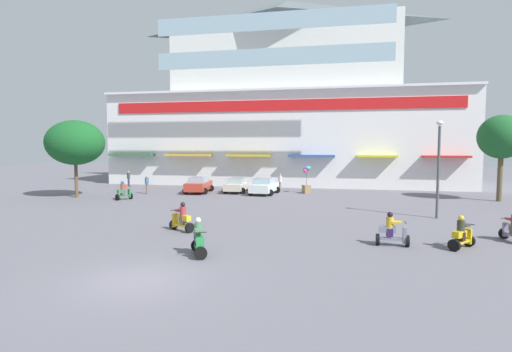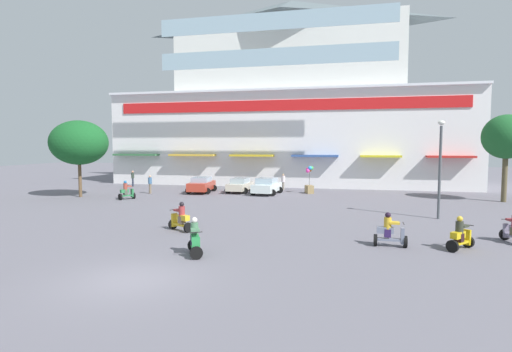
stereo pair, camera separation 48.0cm
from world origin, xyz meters
name	(u,v)px [view 2 (the right image)]	position (x,y,z in m)	size (l,w,h in m)	color
ground_plane	(237,215)	(0.00, 13.00, 0.00)	(128.00, 128.00, 0.00)	slate
colonial_building	(290,105)	(0.00, 36.16, 9.20)	(39.33, 16.87, 21.25)	white
plaza_tree_0	(79,143)	(-15.57, 18.51, 4.67)	(5.02, 4.40, 6.57)	brown
plaza_tree_1	(506,137)	(18.89, 23.43, 5.09)	(3.54, 3.68, 6.86)	brown
parked_car_0	(202,185)	(-6.53, 23.89, 0.75)	(2.59, 4.14, 1.46)	#B03626
parked_car_1	(240,185)	(-3.07, 24.97, 0.69)	(2.31, 3.94, 1.35)	beige
parked_car_2	(267,186)	(-0.30, 24.03, 0.76)	(2.64, 4.04, 1.50)	white
scooter_rider_0	(195,240)	(0.96, 3.35, 0.65)	(1.09, 1.49, 1.56)	black
scooter_rider_2	(460,236)	(11.76, 6.71, 0.61)	(1.35, 1.46, 1.49)	black
scooter_rider_3	(390,232)	(8.87, 6.63, 0.64)	(1.42, 0.55, 1.54)	black
scooter_rider_4	(127,192)	(-10.83, 17.98, 0.65)	(1.16, 1.37, 1.57)	black
scooter_rider_6	(181,219)	(-1.52, 7.60, 0.64)	(1.53, 1.17, 1.55)	black
pedestrian_0	(150,183)	(-10.85, 22.06, 0.97)	(0.45, 0.45, 1.69)	#756450
pedestrian_1	(283,181)	(0.59, 27.85, 0.91)	(0.39, 0.39, 1.62)	gray
pedestrian_2	(133,177)	(-16.05, 28.03, 0.96)	(0.45, 0.45, 1.66)	#292F41
streetlamp_near	(440,161)	(12.37, 14.39, 3.53)	(0.40, 0.40, 5.96)	#474C51
balloon_vendor_cart	(309,182)	(3.40, 25.55, 1.04)	(0.93, 1.07, 2.54)	#90784D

